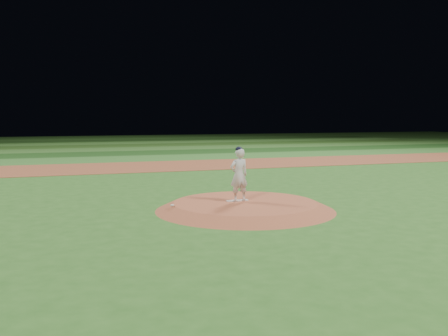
{
  "coord_description": "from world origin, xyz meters",
  "views": [
    {
      "loc": [
        -5.5,
        -14.06,
        2.88
      ],
      "look_at": [
        0.0,
        2.0,
        1.1
      ],
      "focal_mm": 40.0,
      "sensor_mm": 36.0,
      "label": 1
    }
  ],
  "objects_px": {
    "pitcher_on_mound": "(239,175)",
    "rosin_bag": "(172,205)",
    "pitchers_mound": "(245,206)",
    "pitching_rubber": "(237,201)"
  },
  "relations": [
    {
      "from": "rosin_bag",
      "to": "pitchers_mound",
      "type": "bearing_deg",
      "value": 0.04
    },
    {
      "from": "pitcher_on_mound",
      "to": "pitching_rubber",
      "type": "bearing_deg",
      "value": 104.62
    },
    {
      "from": "rosin_bag",
      "to": "pitching_rubber",
      "type": "bearing_deg",
      "value": 6.43
    },
    {
      "from": "rosin_bag",
      "to": "pitcher_on_mound",
      "type": "distance_m",
      "value": 2.28
    },
    {
      "from": "pitcher_on_mound",
      "to": "rosin_bag",
      "type": "bearing_deg",
      "value": -175.82
    },
    {
      "from": "pitching_rubber",
      "to": "pitcher_on_mound",
      "type": "height_order",
      "value": "pitcher_on_mound"
    },
    {
      "from": "pitchers_mound",
      "to": "rosin_bag",
      "type": "distance_m",
      "value": 2.29
    },
    {
      "from": "rosin_bag",
      "to": "pitcher_on_mound",
      "type": "xyz_separation_m",
      "value": [
        2.13,
        0.16,
        0.8
      ]
    },
    {
      "from": "pitchers_mound",
      "to": "pitcher_on_mound",
      "type": "distance_m",
      "value": 0.98
    },
    {
      "from": "pitchers_mound",
      "to": "rosin_bag",
      "type": "xyz_separation_m",
      "value": [
        -2.28,
        -0.0,
        0.16
      ]
    }
  ]
}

